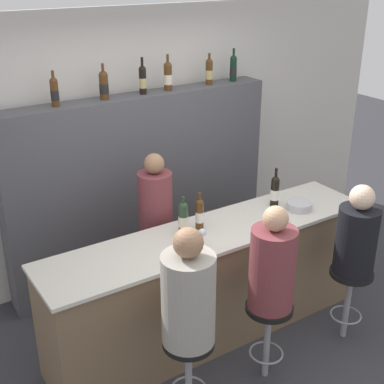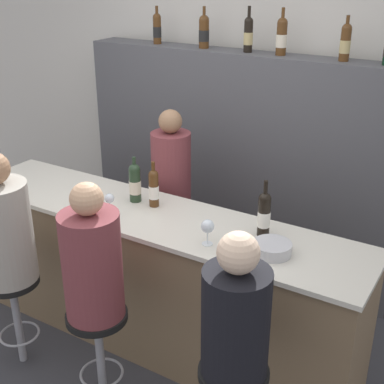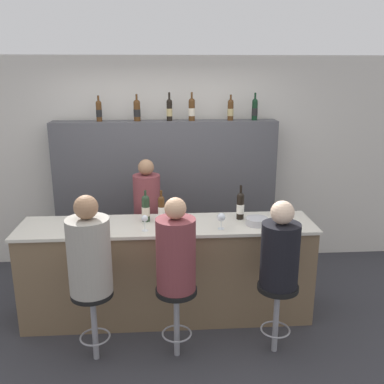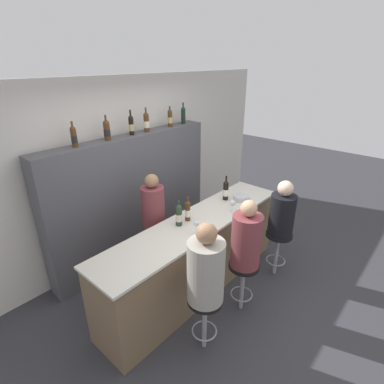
{
  "view_description": "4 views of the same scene",
  "coord_description": "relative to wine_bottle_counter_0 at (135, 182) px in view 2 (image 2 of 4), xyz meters",
  "views": [
    {
      "loc": [
        -2.17,
        -2.78,
        2.99
      ],
      "look_at": [
        -0.2,
        0.29,
        1.38
      ],
      "focal_mm": 50.0,
      "sensor_mm": 36.0,
      "label": 1
    },
    {
      "loc": [
        1.82,
        -2.21,
        2.49
      ],
      "look_at": [
        0.25,
        0.38,
        1.17
      ],
      "focal_mm": 50.0,
      "sensor_mm": 36.0,
      "label": 2
    },
    {
      "loc": [
        -0.03,
        -3.6,
        2.42
      ],
      "look_at": [
        0.24,
        0.34,
        1.3
      ],
      "focal_mm": 40.0,
      "sensor_mm": 36.0,
      "label": 3
    },
    {
      "loc": [
        -2.41,
        -1.74,
        2.78
      ],
      "look_at": [
        -0.12,
        0.27,
        1.42
      ],
      "focal_mm": 28.0,
      "sensor_mm": 36.0,
      "label": 4
    }
  ],
  "objects": [
    {
      "name": "guest_seated_right",
      "position": [
        1.14,
        -0.75,
        -0.15
      ],
      "size": [
        0.33,
        0.33,
        0.75
      ],
      "color": "black",
      "rests_on": "bar_stool_right"
    },
    {
      "name": "metal_bowl",
      "position": [
        1.07,
        -0.17,
        -0.1
      ],
      "size": [
        0.22,
        0.22,
        0.07
      ],
      "color": "#B7B7BC",
      "rests_on": "bar_counter"
    },
    {
      "name": "bar_stool_left",
      "position": [
        -0.43,
        -0.75,
        -0.62
      ],
      "size": [
        0.35,
        0.35,
        0.65
      ],
      "color": "gray",
      "rests_on": "ground_plane"
    },
    {
      "name": "ground_plane",
      "position": [
        0.21,
        -0.4,
        -1.13
      ],
      "size": [
        16.0,
        16.0,
        0.0
      ],
      "primitive_type": "plane",
      "color": "#333338"
    },
    {
      "name": "wine_bottle_backbar_4",
      "position": [
        0.99,
        1.1,
        0.85
      ],
      "size": [
        0.07,
        0.07,
        0.3
      ],
      "color": "#4C2D14",
      "rests_on": "back_bar_cabinet"
    },
    {
      "name": "wine_bottle_counter_1",
      "position": [
        0.15,
        0.0,
        -0.0
      ],
      "size": [
        0.07,
        0.07,
        0.31
      ],
      "color": "#4C2D14",
      "rests_on": "bar_counter"
    },
    {
      "name": "guest_seated_middle",
      "position": [
        0.27,
        -0.75,
        -0.13
      ],
      "size": [
        0.33,
        0.33,
        0.8
      ],
      "color": "brown",
      "rests_on": "bar_stool_middle"
    },
    {
      "name": "back_bar_cabinet",
      "position": [
        0.21,
        1.1,
        -0.2
      ],
      "size": [
        2.68,
        0.28,
        1.85
      ],
      "color": "#4C4C51",
      "rests_on": "ground_plane"
    },
    {
      "name": "bar_counter",
      "position": [
        0.21,
        -0.1,
        -0.63
      ],
      "size": [
        2.86,
        0.63,
        0.99
      ],
      "color": "brown",
      "rests_on": "ground_plane"
    },
    {
      "name": "wine_bottle_counter_2",
      "position": [
        0.94,
        0.0,
        0.01
      ],
      "size": [
        0.08,
        0.08,
        0.35
      ],
      "color": "black",
      "rests_on": "bar_counter"
    },
    {
      "name": "wine_bottle_backbar_1",
      "position": [
        -0.12,
        1.1,
        0.85
      ],
      "size": [
        0.08,
        0.08,
        0.31
      ],
      "color": "#4C2D14",
      "rests_on": "back_bar_cabinet"
    },
    {
      "name": "wine_bottle_backbar_2",
      "position": [
        0.26,
        1.1,
        0.85
      ],
      "size": [
        0.07,
        0.07,
        0.33
      ],
      "color": "black",
      "rests_on": "back_bar_cabinet"
    },
    {
      "name": "wall_back",
      "position": [
        0.21,
        1.33,
        0.17
      ],
      "size": [
        6.4,
        0.05,
        2.6
      ],
      "color": "beige",
      "rests_on": "ground_plane"
    },
    {
      "name": "wine_glass_1",
      "position": [
        0.71,
        -0.27,
        -0.02
      ],
      "size": [
        0.08,
        0.08,
        0.15
      ],
      "color": "silver",
      "rests_on": "bar_counter"
    },
    {
      "name": "wine_bottle_counter_0",
      "position": [
        0.0,
        0.0,
        0.0
      ],
      "size": [
        0.08,
        0.08,
        0.31
      ],
      "color": "#233823",
      "rests_on": "bar_counter"
    },
    {
      "name": "bar_stool_middle",
      "position": [
        0.27,
        -0.75,
        -0.62
      ],
      "size": [
        0.35,
        0.35,
        0.65
      ],
      "color": "gray",
      "rests_on": "ground_plane"
    },
    {
      "name": "wine_bottle_backbar_0",
      "position": [
        -0.56,
        1.1,
        0.85
      ],
      "size": [
        0.07,
        0.07,
        0.3
      ],
      "color": "#4C2D14",
      "rests_on": "back_bar_cabinet"
    },
    {
      "name": "guest_seated_left",
      "position": [
        -0.43,
        -0.75,
        -0.12
      ],
      "size": [
        0.35,
        0.35,
        0.83
      ],
      "color": "gray",
      "rests_on": "bar_stool_left"
    },
    {
      "name": "wine_bottle_backbar_3",
      "position": [
        0.53,
        1.1,
        0.86
      ],
      "size": [
        0.08,
        0.08,
        0.33
      ],
      "color": "#4C2D14",
      "rests_on": "back_bar_cabinet"
    },
    {
      "name": "bartender",
      "position": [
        -0.0,
        0.44,
        -0.42
      ],
      "size": [
        0.29,
        0.29,
        1.52
      ],
      "color": "brown",
      "rests_on": "ground_plane"
    },
    {
      "name": "wine_glass_0",
      "position": [
        -0.0,
        -0.27,
        -0.02
      ],
      "size": [
        0.06,
        0.06,
        0.15
      ],
      "color": "silver",
      "rests_on": "bar_counter"
    }
  ]
}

